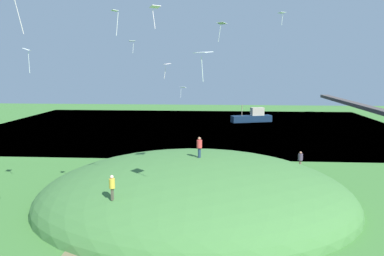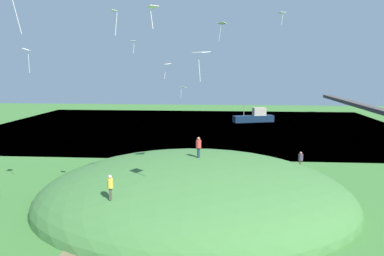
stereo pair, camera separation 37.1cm
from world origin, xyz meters
name	(u,v)px [view 2 (the right image)]	position (x,y,z in m)	size (l,w,h in m)	color
ground_plane	(171,172)	(0.00, 0.00, 0.00)	(160.00, 160.00, 0.00)	#3B7030
lake_water	(194,127)	(-34.22, 0.00, -0.20)	(56.54, 80.00, 0.40)	#35456F
grass_hill	(194,201)	(9.52, 3.33, 0.00)	(24.17, 27.64, 7.99)	#3E7036
bridge_deck_far	(361,106)	(-34.22, 31.88, 4.38)	(50.89, 1.80, 0.70)	#474241
boat_on_lake	(255,117)	(-41.68, 12.43, 1.02)	(4.63, 8.96, 3.81)	#10243D
person_walking_path	(199,145)	(9.83, 3.72, 5.10)	(0.61, 0.61, 1.77)	#1F344B
person_on_hilltop	(110,184)	(17.26, -1.78, 3.79)	(0.46, 0.46, 1.74)	#4F4A3B
person_near_shore	(301,158)	(2.68, 13.65, 2.48)	(0.66, 0.66, 1.73)	brown
kite_0	(282,13)	(5.05, 10.94, 16.43)	(0.85, 0.71, 1.13)	white
kite_1	(167,65)	(1.27, -0.15, 11.85)	(1.04, 0.93, 1.61)	silver
kite_2	(183,88)	(0.11, 1.38, 9.38)	(0.70, 0.75, 1.18)	white
kite_3	(114,13)	(12.76, -2.42, 15.53)	(0.77, 0.69, 1.90)	white
kite_4	(200,54)	(19.60, 4.42, 12.34)	(1.17, 1.18, 1.70)	white
kite_5	(153,9)	(17.26, 1.31, 15.18)	(0.72, 0.75, 1.43)	white
kite_6	(222,24)	(-2.37, 5.48, 16.30)	(1.16, 1.19, 2.13)	white
kite_8	(133,41)	(-3.17, -4.77, 14.54)	(1.14, 0.96, 1.43)	white
kite_10	(27,51)	(10.52, -10.47, 12.88)	(0.86, 0.66, 2.03)	white
mooring_post	(207,156)	(-5.47, 3.73, 0.68)	(0.14, 0.14, 1.36)	brown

